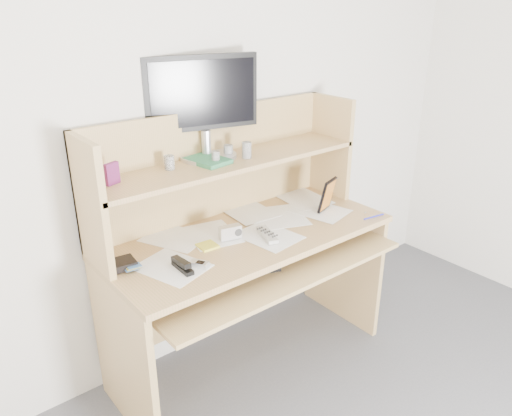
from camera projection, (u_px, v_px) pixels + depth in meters
back_wall at (208, 118)px, 2.41m from camera, size 3.60×0.04×2.50m
desk at (240, 238)px, 2.45m from camera, size 1.40×0.70×1.30m
paper_clutter at (250, 233)px, 2.37m from camera, size 1.32×0.54×0.01m
keyboard at (232, 267)px, 2.24m from camera, size 0.45×0.30×0.03m
tv_remote at (267, 234)px, 2.33m from camera, size 0.11×0.18×0.02m
flip_phone at (199, 263)px, 2.07m from camera, size 0.08×0.09×0.02m
stapler at (182, 265)px, 2.04m from camera, size 0.04×0.13×0.04m
wallet at (121, 264)px, 2.05m from camera, size 0.12×0.11×0.03m
sticky_note_pad at (207, 246)px, 2.24m from camera, size 0.09×0.09×0.01m
digital_camera at (230, 232)px, 2.30m from camera, size 0.11×0.06×0.06m
game_case at (327, 195)px, 2.58m from camera, size 0.12×0.05×0.17m
blue_pen at (374, 217)px, 2.53m from camera, size 0.13×0.03×0.01m
card_box at (112, 174)px, 2.02m from camera, size 0.07×0.04×0.09m
shelf_book at (208, 160)px, 2.30m from camera, size 0.17×0.21×0.02m
chip_stack_a at (169, 163)px, 2.20m from camera, size 0.05×0.05×0.06m
chip_stack_b at (216, 158)px, 2.27m from camera, size 0.04×0.04×0.06m
chip_stack_c at (228, 151)px, 2.38m from camera, size 0.05×0.05×0.06m
chip_stack_d at (247, 150)px, 2.35m from camera, size 0.05×0.05×0.08m
monitor at (203, 104)px, 2.30m from camera, size 0.54×0.27×0.47m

